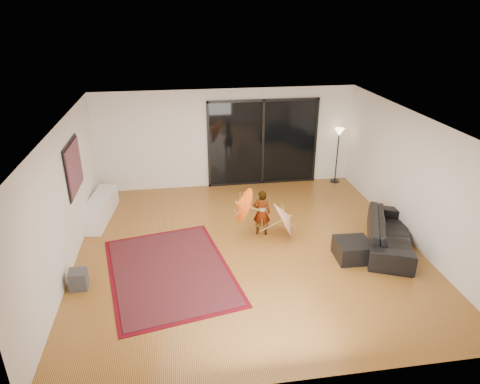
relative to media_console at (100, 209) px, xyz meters
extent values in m
plane|color=#A96E2E|center=(3.25, -1.90, -0.25)|extent=(7.00, 7.00, 0.00)
plane|color=white|center=(3.25, -1.90, 2.45)|extent=(7.00, 7.00, 0.00)
plane|color=silver|center=(3.25, 1.60, 1.10)|extent=(7.00, 0.00, 7.00)
plane|color=silver|center=(3.25, -5.40, 1.10)|extent=(7.00, 0.00, 7.00)
plane|color=silver|center=(-0.25, -1.90, 1.10)|extent=(0.00, 7.00, 7.00)
plane|color=silver|center=(6.75, -1.90, 1.10)|extent=(0.00, 7.00, 7.00)
cube|color=black|center=(4.25, 1.57, 0.95)|extent=(3.00, 0.04, 2.40)
cube|color=black|center=(4.25, 1.55, 2.12)|extent=(3.06, 0.06, 0.06)
cube|color=black|center=(4.25, 1.55, -0.22)|extent=(3.06, 0.06, 0.06)
cube|color=black|center=(4.25, 1.55, 0.95)|extent=(0.06, 0.06, 2.40)
cube|color=black|center=(-0.23, -0.90, 1.40)|extent=(0.02, 1.28, 1.08)
cube|color=#1D483B|center=(-0.21, -0.90, 1.40)|extent=(0.03, 1.18, 0.98)
cube|color=white|center=(0.00, 0.00, 0.00)|extent=(0.66, 1.84, 0.50)
cube|color=#424244|center=(0.00, -2.77, -0.08)|extent=(0.32, 0.32, 0.35)
cube|color=#530710|center=(1.62, -2.50, -0.24)|extent=(2.78, 3.47, 0.01)
cube|color=#691F0A|center=(1.62, -2.50, -0.24)|extent=(2.59, 3.29, 0.02)
imported|color=black|center=(6.20, -2.28, 0.07)|extent=(1.67, 2.35, 0.64)
cube|color=black|center=(5.26, -2.59, -0.06)|extent=(0.69, 0.69, 0.38)
cylinder|color=black|center=(6.35, 1.35, -0.24)|extent=(0.27, 0.27, 0.03)
cylinder|color=black|center=(6.35, 1.35, 0.48)|extent=(0.03, 0.03, 1.45)
cone|color=#FFD899|center=(6.35, 1.35, 1.22)|extent=(0.27, 0.27, 0.21)
imported|color=#999999|center=(3.65, -1.32, 0.27)|extent=(0.44, 0.35, 1.04)
cone|color=#FF580D|center=(3.10, -1.37, 0.48)|extent=(0.47, 0.79, 0.79)
cylinder|color=#A38745|center=(3.10, -1.37, 0.15)|extent=(0.47, 0.02, 0.22)
cylinder|color=#A38745|center=(3.10, -1.37, 0.59)|extent=(0.06, 0.02, 0.04)
cone|color=white|center=(4.25, -1.47, 0.25)|extent=(0.56, 0.86, 0.85)
cylinder|color=#A38745|center=(4.25, -1.47, -0.12)|extent=(0.50, 0.02, 0.27)
cylinder|color=#A38745|center=(4.25, -1.47, 0.37)|extent=(0.06, 0.02, 0.04)
camera|label=1|loc=(1.91, -9.53, 4.48)|focal=32.00mm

